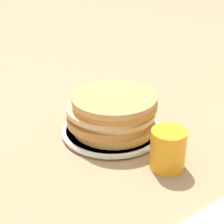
% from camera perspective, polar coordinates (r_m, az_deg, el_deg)
% --- Properties ---
extents(ground_plane, '(4.00, 4.00, 0.00)m').
position_cam_1_polar(ground_plane, '(0.88, -0.72, -2.31)').
color(ground_plane, '#9E7F5B').
extents(plate, '(0.23, 0.23, 0.01)m').
position_cam_1_polar(plate, '(0.85, -0.00, -2.83)').
color(plate, silver).
rests_on(plate, ground_plane).
extents(pancake_stack, '(0.19, 0.20, 0.08)m').
position_cam_1_polar(pancake_stack, '(0.83, 0.07, -0.00)').
color(pancake_stack, gold).
rests_on(pancake_stack, plate).
extents(juice_glass, '(0.07, 0.07, 0.08)m').
position_cam_1_polar(juice_glass, '(0.73, 8.53, -5.63)').
color(juice_glass, orange).
rests_on(juice_glass, ground_plane).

